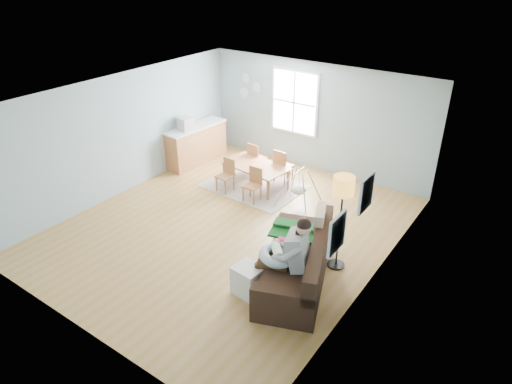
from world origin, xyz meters
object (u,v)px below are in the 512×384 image
Objects in this scene: chair_se at (254,183)px; dining_table at (255,176)px; toddler at (297,236)px; counter at (197,144)px; chair_nw at (255,157)px; baby_swing at (299,189)px; chair_ne at (282,165)px; sofa at (299,266)px; floor_lamp at (343,193)px; chair_sw at (227,173)px; monitor at (186,124)px; storage_cube at (248,280)px; father at (288,253)px.

dining_table is at bearing 122.68° from chair_se.
toddler reaches higher than counter.
chair_nw is 1.81m from baby_swing.
counter is (-1.69, -0.28, 0.05)m from chair_nw.
sofa is at bearing -53.51° from chair_ne.
floor_lamp is 2.26× the size of chair_se.
dining_table is 0.85× the size of counter.
chair_sw is 1.87m from monitor.
floor_lamp is 4.40× the size of monitor.
chair_nw is at bearing 87.68° from chair_sw.
floor_lamp is at bearing 59.63° from storage_cube.
monitor is at bearing 168.12° from chair_se.
counter is (-4.56, 2.61, -0.26)m from toddler.
storage_cube is 3.16m from baby_swing.
chair_se reaches higher than storage_cube.
floor_lamp is 2.14× the size of chair_nw.
father is 2.88× the size of storage_cube.
counter is at bearing 153.56° from chair_sw.
counter is at bearing 150.22° from toddler.
father is 1.86× the size of chair_sw.
father is 3.04m from baby_swing.
chair_sw is 1.01× the size of chair_se.
dining_table is (-2.11, 3.20, 0.02)m from storage_cube.
counter is at bearing 160.62° from chair_se.
sofa is 1.41m from floor_lamp.
monitor reaches higher than chair_ne.
chair_se is (-1.74, 2.63, 0.18)m from storage_cube.
chair_se is at bearing 140.54° from toddler.
floor_lamp is 3.04m from chair_se.
monitor is at bearing -171.45° from dining_table.
chair_sw is at bearing 148.44° from toddler.
chair_ne is at bearing -2.95° from chair_nw.
floor_lamp reaches higher than chair_nw.
baby_swing is at bearing -37.98° from chair_ne.
chair_se is 1.36m from chair_nw.
storage_cube is at bearing -49.63° from dining_table.
father is 3.23m from chair_se.
father is at bearing -45.15° from chair_se.
storage_cube is 4.52m from chair_nw.
floor_lamp is at bearing -19.23° from chair_sw.
father is 1.36m from floor_lamp.
sofa reaches higher than chair_sw.
floor_lamp is 2.56m from baby_swing.
toddler reaches higher than storage_cube.
storage_cube is 0.64× the size of chair_sw.
chair_se is at bearing -92.84° from chair_ne.
baby_swing is (-0.83, 3.05, 0.11)m from storage_cube.
floor_lamp is at bearing -22.99° from dining_table.
floor_lamp reaches higher than toddler.
floor_lamp is at bearing 51.49° from toddler.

